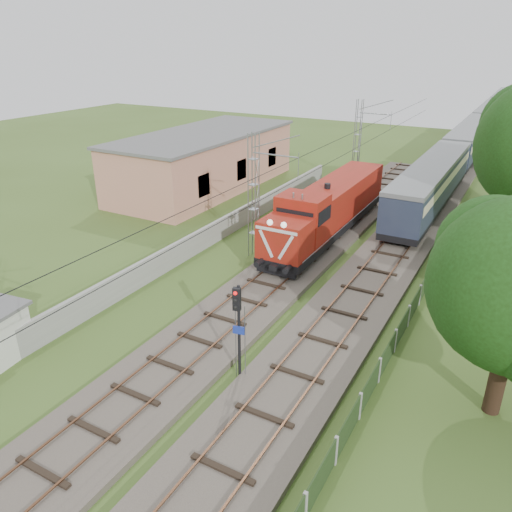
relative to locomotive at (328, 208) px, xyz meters
The scene contains 10 objects.
ground 17.53m from the locomotive, 90.00° to the right, with size 140.00×140.00×0.00m, color #415921.
track_main 10.58m from the locomotive, 90.00° to the right, with size 4.20×70.00×0.45m.
track_side 5.98m from the locomotive, 27.55° to the left, with size 4.20×80.00×0.45m.
catenary 6.42m from the locomotive, 118.66° to the right, with size 3.31×70.00×8.00m.
boundary_wall 8.57m from the locomotive, 140.32° to the right, with size 0.25×40.00×1.50m, color #9E9E99.
station_building 16.39m from the locomotive, 156.22° to the left, with size 8.40×20.40×5.22m.
fence 16.54m from the locomotive, 60.93° to the right, with size 0.12×32.00×1.20m.
locomotive is the anchor object (origin of this frame).
coach_rake 42.83m from the locomotive, 83.30° to the left, with size 2.87×85.77×3.32m.
signal_post 17.35m from the locomotive, 80.48° to the right, with size 0.48×0.38×4.41m.
Camera 1 is at (11.80, -14.26, 13.18)m, focal length 35.00 mm.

